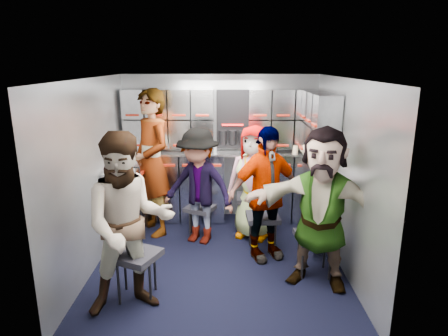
{
  "coord_description": "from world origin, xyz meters",
  "views": [
    {
      "loc": [
        0.08,
        -4.25,
        2.27
      ],
      "look_at": [
        0.06,
        0.35,
        1.04
      ],
      "focal_mm": 32.0,
      "sensor_mm": 36.0,
      "label": 1
    }
  ],
  "objects_px": {
    "jump_seat_mid_right": "(263,219)",
    "attendant_standing": "(152,163)",
    "jump_seat_near_right": "(315,239)",
    "attendant_arc_b": "(198,187)",
    "attendant_arc_d": "(265,194)",
    "attendant_arc_a": "(129,225)",
    "jump_seat_mid_left": "(200,210)",
    "attendant_arc_c": "(254,182)",
    "jump_seat_center": "(253,200)",
    "jump_seat_near_left": "(136,258)",
    "attendant_arc_e": "(321,208)"
  },
  "relations": [
    {
      "from": "jump_seat_mid_right",
      "to": "attendant_standing",
      "type": "height_order",
      "value": "attendant_standing"
    },
    {
      "from": "jump_seat_near_right",
      "to": "attendant_arc_b",
      "type": "xyz_separation_m",
      "value": [
        -1.31,
        0.82,
        0.33
      ]
    },
    {
      "from": "jump_seat_near_right",
      "to": "attendant_arc_d",
      "type": "height_order",
      "value": "attendant_arc_d"
    },
    {
      "from": "attendant_arc_a",
      "to": "attendant_arc_b",
      "type": "relative_size",
      "value": 1.15
    },
    {
      "from": "jump_seat_mid_left",
      "to": "attendant_standing",
      "type": "relative_size",
      "value": 0.23
    },
    {
      "from": "attendant_standing",
      "to": "attendant_arc_b",
      "type": "height_order",
      "value": "attendant_standing"
    },
    {
      "from": "jump_seat_mid_left",
      "to": "attendant_arc_c",
      "type": "distance_m",
      "value": 0.81
    },
    {
      "from": "attendant_arc_c",
      "to": "attendant_arc_d",
      "type": "distance_m",
      "value": 0.61
    },
    {
      "from": "jump_seat_center",
      "to": "attendant_standing",
      "type": "xyz_separation_m",
      "value": [
        -1.34,
        -0.06,
        0.53
      ]
    },
    {
      "from": "jump_seat_mid_right",
      "to": "jump_seat_near_left",
      "type": "bearing_deg",
      "value": -141.97
    },
    {
      "from": "jump_seat_near_left",
      "to": "jump_seat_mid_right",
      "type": "distance_m",
      "value": 1.68
    },
    {
      "from": "attendant_arc_a",
      "to": "attendant_arc_b",
      "type": "bearing_deg",
      "value": 51.88
    },
    {
      "from": "attendant_standing",
      "to": "jump_seat_mid_left",
      "type": "bearing_deg",
      "value": 42.43
    },
    {
      "from": "jump_seat_mid_right",
      "to": "attendant_standing",
      "type": "bearing_deg",
      "value": 159.02
    },
    {
      "from": "jump_seat_center",
      "to": "attendant_arc_b",
      "type": "distance_m",
      "value": 0.85
    },
    {
      "from": "jump_seat_mid_left",
      "to": "jump_seat_center",
      "type": "distance_m",
      "value": 0.74
    },
    {
      "from": "attendant_standing",
      "to": "jump_seat_mid_right",
      "type": "bearing_deg",
      "value": 32.01
    },
    {
      "from": "attendant_arc_a",
      "to": "attendant_arc_d",
      "type": "height_order",
      "value": "attendant_arc_a"
    },
    {
      "from": "attendant_arc_b",
      "to": "jump_seat_near_right",
      "type": "bearing_deg",
      "value": -8.97
    },
    {
      "from": "jump_seat_near_right",
      "to": "jump_seat_near_left",
      "type": "bearing_deg",
      "value": -165.87
    },
    {
      "from": "jump_seat_near_left",
      "to": "attendant_arc_e",
      "type": "distance_m",
      "value": 1.9
    },
    {
      "from": "jump_seat_center",
      "to": "attendant_arc_a",
      "type": "xyz_separation_m",
      "value": [
        -1.24,
        -1.82,
        0.41
      ]
    },
    {
      "from": "jump_seat_mid_left",
      "to": "attendant_arc_c",
      "type": "bearing_deg",
      "value": -0.53
    },
    {
      "from": "jump_seat_center",
      "to": "jump_seat_near_left",
      "type": "bearing_deg",
      "value": -127.05
    },
    {
      "from": "jump_seat_mid_right",
      "to": "attendant_arc_e",
      "type": "xyz_separation_m",
      "value": [
        0.51,
        -0.75,
        0.43
      ]
    },
    {
      "from": "jump_seat_near_left",
      "to": "jump_seat_mid_right",
      "type": "relative_size",
      "value": 1.16
    },
    {
      "from": "attendant_standing",
      "to": "jump_seat_near_left",
      "type": "bearing_deg",
      "value": -33.31
    },
    {
      "from": "jump_seat_center",
      "to": "attendant_arc_a",
      "type": "distance_m",
      "value": 2.24
    },
    {
      "from": "attendant_arc_a",
      "to": "attendant_arc_c",
      "type": "xyz_separation_m",
      "value": [
        1.24,
        1.64,
        -0.1
      ]
    },
    {
      "from": "jump_seat_mid_left",
      "to": "attendant_arc_d",
      "type": "distance_m",
      "value": 1.09
    },
    {
      "from": "jump_seat_mid_right",
      "to": "attendant_arc_a",
      "type": "height_order",
      "value": "attendant_arc_a"
    },
    {
      "from": "attendant_arc_c",
      "to": "jump_seat_near_left",
      "type": "bearing_deg",
      "value": -108.11
    },
    {
      "from": "jump_seat_mid_right",
      "to": "jump_seat_mid_left",
      "type": "bearing_deg",
      "value": 151.68
    },
    {
      "from": "jump_seat_near_left",
      "to": "jump_seat_mid_left",
      "type": "relative_size",
      "value": 1.18
    },
    {
      "from": "jump_seat_mid_right",
      "to": "attendant_arc_d",
      "type": "distance_m",
      "value": 0.42
    },
    {
      "from": "jump_seat_near_left",
      "to": "attendant_standing",
      "type": "relative_size",
      "value": 0.27
    },
    {
      "from": "attendant_arc_a",
      "to": "attendant_arc_c",
      "type": "relative_size",
      "value": 1.14
    },
    {
      "from": "jump_seat_center",
      "to": "jump_seat_near_right",
      "type": "xyz_separation_m",
      "value": [
        0.6,
        -1.18,
        -0.03
      ]
    },
    {
      "from": "attendant_arc_e",
      "to": "attendant_arc_d",
      "type": "bearing_deg",
      "value": 153.45
    },
    {
      "from": "jump_seat_near_left",
      "to": "attendant_arc_b",
      "type": "distance_m",
      "value": 1.42
    },
    {
      "from": "jump_seat_near_left",
      "to": "attendant_arc_b",
      "type": "xyz_separation_m",
      "value": [
        0.53,
        1.29,
        0.31
      ]
    },
    {
      "from": "jump_seat_near_right",
      "to": "attendant_arc_c",
      "type": "bearing_deg",
      "value": 121.06
    },
    {
      "from": "jump_seat_mid_left",
      "to": "jump_seat_mid_right",
      "type": "relative_size",
      "value": 0.98
    },
    {
      "from": "jump_seat_mid_right",
      "to": "attendant_arc_e",
      "type": "bearing_deg",
      "value": -55.72
    },
    {
      "from": "jump_seat_mid_right",
      "to": "attendant_arc_e",
      "type": "height_order",
      "value": "attendant_arc_e"
    },
    {
      "from": "attendant_arc_b",
      "to": "attendant_arc_e",
      "type": "xyz_separation_m",
      "value": [
        1.31,
        -1.0,
        0.09
      ]
    },
    {
      "from": "attendant_standing",
      "to": "jump_seat_near_right",
      "type": "bearing_deg",
      "value": 22.99
    },
    {
      "from": "attendant_arc_e",
      "to": "jump_seat_near_left",
      "type": "bearing_deg",
      "value": -149.66
    },
    {
      "from": "jump_seat_near_right",
      "to": "attendant_arc_e",
      "type": "relative_size",
      "value": 0.28
    },
    {
      "from": "jump_seat_mid_right",
      "to": "attendant_arc_e",
      "type": "distance_m",
      "value": 1.01
    }
  ]
}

